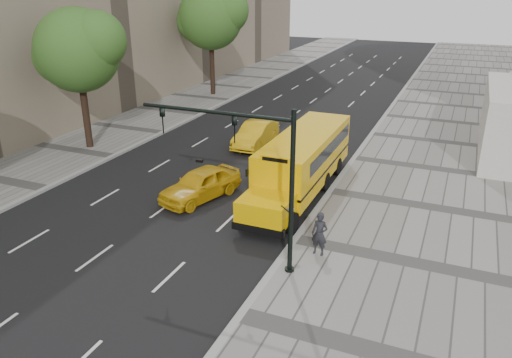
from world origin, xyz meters
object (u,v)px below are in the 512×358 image
at_px(traffic_signal, 255,168).
at_px(tree_c, 212,17).
at_px(taxi_far, 256,134).
at_px(taxi_near, 200,184).
at_px(school_bus, 303,158).
at_px(pedestrian, 320,234).
at_px(tree_b, 79,50).

bearing_deg(traffic_signal, tree_c, 120.55).
distance_m(tree_c, taxi_far, 17.09).
distance_m(taxi_far, traffic_signal, 15.42).
xyz_separation_m(tree_c, taxi_near, (10.49, -21.56, -6.41)).
relative_size(school_bus, pedestrian, 6.41).
relative_size(pedestrian, traffic_signal, 0.28).
bearing_deg(tree_c, taxi_near, -64.05).
xyz_separation_m(school_bus, pedestrian, (2.77, -6.37, -0.71)).
bearing_deg(tree_b, taxi_near, -21.55).
height_order(tree_b, taxi_far, tree_b).
distance_m(tree_b, taxi_near, 12.61).
height_order(pedestrian, traffic_signal, traffic_signal).
bearing_deg(taxi_far, pedestrian, -58.12).
distance_m(school_bus, taxi_far, 7.92).
height_order(school_bus, taxi_near, school_bus).
relative_size(tree_b, tree_c, 0.89).
bearing_deg(pedestrian, taxi_far, 128.51).
relative_size(tree_c, taxi_near, 2.18).
xyz_separation_m(tree_c, pedestrian, (17.66, -24.79, -6.15)).
height_order(taxi_far, traffic_signal, traffic_signal).
bearing_deg(taxi_far, taxi_near, -86.04).
bearing_deg(taxi_near, tree_b, 175.61).
xyz_separation_m(school_bus, traffic_signal, (0.69, -7.98, 2.33)).
bearing_deg(school_bus, pedestrian, -66.50).
bearing_deg(school_bus, tree_b, 176.12).
xyz_separation_m(tree_b, pedestrian, (17.67, -7.38, -5.34)).
distance_m(taxi_near, taxi_far, 9.05).
relative_size(taxi_near, pedestrian, 2.56).
bearing_deg(tree_c, school_bus, -51.05).
relative_size(tree_c, taxi_far, 2.11).
distance_m(tree_c, traffic_signal, 30.81).
bearing_deg(tree_c, tree_b, -90.04).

